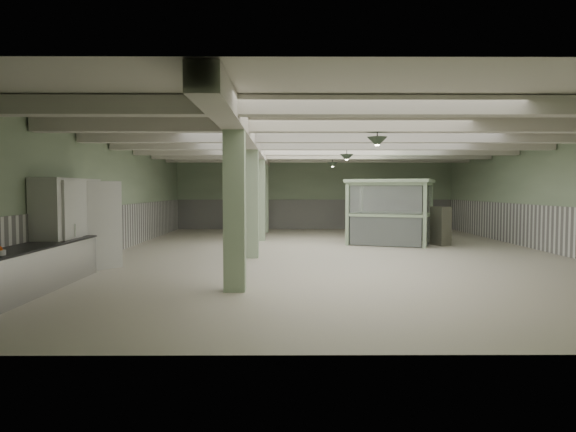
{
  "coord_description": "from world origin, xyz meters",
  "views": [
    {
      "loc": [
        -1.5,
        -16.17,
        2.03
      ],
      "look_at": [
        -1.42,
        -2.25,
        1.3
      ],
      "focal_mm": 32.0,
      "sensor_mm": 36.0,
      "label": 1
    }
  ],
  "objects_px": {
    "guard_booth": "(391,199)",
    "prep_counter": "(26,270)",
    "walkin_cooler": "(69,225)",
    "filing_cabinet": "(441,226)"
  },
  "relations": [
    {
      "from": "guard_booth",
      "to": "filing_cabinet",
      "type": "distance_m",
      "value": 2.03
    },
    {
      "from": "guard_booth",
      "to": "filing_cabinet",
      "type": "bearing_deg",
      "value": 3.25
    },
    {
      "from": "walkin_cooler",
      "to": "guard_booth",
      "type": "distance_m",
      "value": 11.36
    },
    {
      "from": "filing_cabinet",
      "to": "guard_booth",
      "type": "bearing_deg",
      "value": 138.47
    },
    {
      "from": "walkin_cooler",
      "to": "guard_booth",
      "type": "bearing_deg",
      "value": 37.14
    },
    {
      "from": "prep_counter",
      "to": "filing_cabinet",
      "type": "distance_m",
      "value": 13.69
    },
    {
      "from": "walkin_cooler",
      "to": "guard_booth",
      "type": "height_order",
      "value": "guard_booth"
    },
    {
      "from": "prep_counter",
      "to": "filing_cabinet",
      "type": "relative_size",
      "value": 3.67
    },
    {
      "from": "prep_counter",
      "to": "walkin_cooler",
      "type": "height_order",
      "value": "walkin_cooler"
    },
    {
      "from": "guard_booth",
      "to": "prep_counter",
      "type": "bearing_deg",
      "value": -113.43
    }
  ]
}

